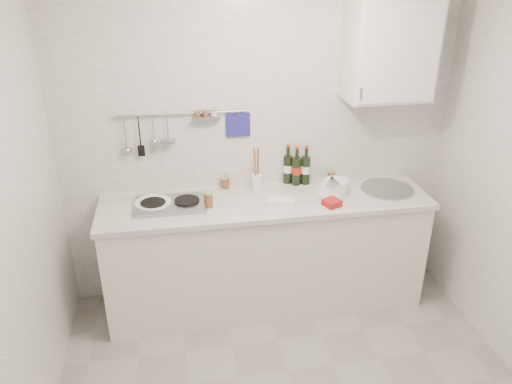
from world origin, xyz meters
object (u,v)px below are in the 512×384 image
(plate_stack_hob, at_px, (152,204))
(wine_bottles, at_px, (297,165))
(plate_stack_sink, at_px, (334,187))
(utensil_crock, at_px, (257,180))
(wall_cabinet, at_px, (390,50))

(plate_stack_hob, bearing_deg, wine_bottles, 11.21)
(wine_bottles, bearing_deg, plate_stack_sink, -44.20)
(utensil_crock, bearing_deg, plate_stack_sink, -15.43)
(plate_stack_hob, xyz_separation_m, wine_bottles, (1.12, 0.22, 0.14))
(plate_stack_hob, bearing_deg, utensil_crock, 10.68)
(wall_cabinet, bearing_deg, plate_stack_hob, -176.53)
(utensil_crock, bearing_deg, wine_bottles, 12.46)
(utensil_crock, bearing_deg, wall_cabinet, -2.65)
(wine_bottles, bearing_deg, utensil_crock, -167.54)
(wall_cabinet, height_order, utensil_crock, wall_cabinet)
(plate_stack_hob, xyz_separation_m, utensil_crock, (0.79, 0.15, 0.06))
(wall_cabinet, xyz_separation_m, plate_stack_hob, (-1.73, -0.10, -1.01))
(wall_cabinet, bearing_deg, wine_bottles, 169.24)
(wall_cabinet, distance_m, wine_bottles, 1.07)
(wall_cabinet, relative_size, plate_stack_sink, 2.79)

